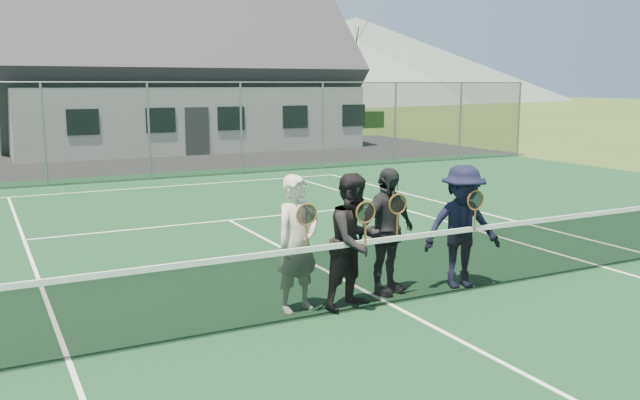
% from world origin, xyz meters
% --- Properties ---
extents(ground, '(220.00, 220.00, 0.00)m').
position_xyz_m(ground, '(0.00, 20.00, 0.00)').
color(ground, '#354D1B').
rests_on(ground, ground).
extents(court_surface, '(30.00, 30.00, 0.02)m').
position_xyz_m(court_surface, '(0.00, 0.00, 0.01)').
color(court_surface, '#14381E').
rests_on(court_surface, ground).
extents(tarmac_carpark, '(40.00, 12.00, 0.01)m').
position_xyz_m(tarmac_carpark, '(-4.00, 20.00, 0.01)').
color(tarmac_carpark, black).
rests_on(tarmac_carpark, ground).
extents(hedge_row, '(40.00, 1.20, 1.10)m').
position_xyz_m(hedge_row, '(0.00, 32.00, 0.55)').
color(hedge_row, black).
rests_on(hedge_row, ground).
extents(hill_centre, '(120.00, 120.00, 22.00)m').
position_xyz_m(hill_centre, '(20.00, 95.00, 11.00)').
color(hill_centre, slate).
rests_on(hill_centre, ground).
extents(hill_east, '(90.00, 90.00, 14.00)m').
position_xyz_m(hill_east, '(55.00, 95.00, 7.00)').
color(hill_east, '#526259').
rests_on(hill_east, ground).
extents(court_markings, '(11.03, 23.83, 0.01)m').
position_xyz_m(court_markings, '(0.00, 0.00, 0.02)').
color(court_markings, white).
rests_on(court_markings, court_surface).
extents(tennis_net, '(11.68, 0.08, 1.10)m').
position_xyz_m(tennis_net, '(0.00, 0.00, 0.54)').
color(tennis_net, slate).
rests_on(tennis_net, ground).
extents(perimeter_fence, '(30.07, 0.07, 3.02)m').
position_xyz_m(perimeter_fence, '(0.00, 13.50, 1.52)').
color(perimeter_fence, slate).
rests_on(perimeter_fence, ground).
extents(clubhouse, '(15.60, 8.20, 7.70)m').
position_xyz_m(clubhouse, '(4.00, 24.00, 3.99)').
color(clubhouse, silver).
rests_on(clubhouse, ground).
extents(tree_c, '(3.20, 3.20, 7.77)m').
position_xyz_m(tree_c, '(2.00, 33.00, 5.79)').
color(tree_c, '#352513').
rests_on(tree_c, ground).
extents(tree_d, '(3.20, 3.20, 7.77)m').
position_xyz_m(tree_d, '(12.00, 33.00, 5.79)').
color(tree_d, '#331E12').
rests_on(tree_d, ground).
extents(tree_e, '(3.20, 3.20, 7.77)m').
position_xyz_m(tree_e, '(18.00, 33.00, 5.79)').
color(tree_e, '#3B2715').
rests_on(tree_e, ground).
extents(player_a, '(0.74, 0.57, 1.80)m').
position_xyz_m(player_a, '(-1.20, 0.38, 0.92)').
color(player_a, beige).
rests_on(player_a, court_surface).
extents(player_b, '(1.03, 0.90, 1.80)m').
position_xyz_m(player_b, '(-0.47, 0.17, 0.92)').
color(player_b, black).
rests_on(player_b, court_surface).
extents(player_c, '(1.13, 0.69, 1.80)m').
position_xyz_m(player_c, '(0.23, 0.48, 0.92)').
color(player_c, black).
rests_on(player_c, court_surface).
extents(player_d, '(1.29, 0.94, 1.80)m').
position_xyz_m(player_d, '(1.37, 0.23, 0.92)').
color(player_d, black).
rests_on(player_d, court_surface).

